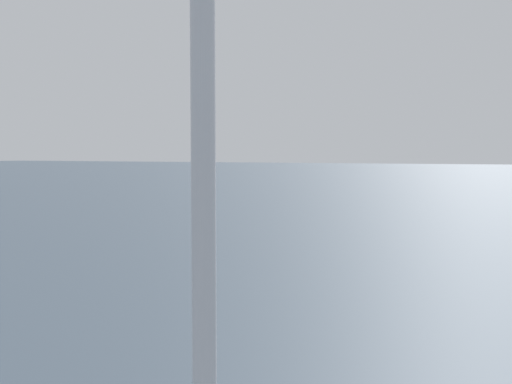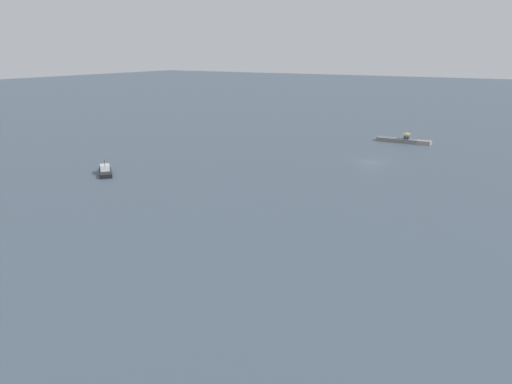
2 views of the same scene
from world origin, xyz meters
name	(u,v)px [view 2 (image 2 of 2)]	position (x,y,z in m)	size (l,w,h in m)	color
ground_plane	(372,162)	(0.00, 0.00, 0.00)	(500.00, 500.00, 0.00)	#475666
seawall_pier	(403,141)	(0.00, -18.54, 0.35)	(9.79, 1.74, 0.71)	gray
person_seated_blue_left	(408,138)	(-0.79, -18.38, 0.96)	(0.49, 0.66, 0.73)	#1E2333
person_seated_brown_right	(405,138)	(-0.23, -18.40, 0.96)	(0.49, 0.66, 0.73)	#1E2333
umbrella_open_yellow	(407,133)	(-0.53, -18.55, 1.83)	(1.42, 1.42, 1.30)	black
motorboat_black_near	(105,171)	(29.60, 26.10, 0.31)	(4.99, 4.66, 2.94)	black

